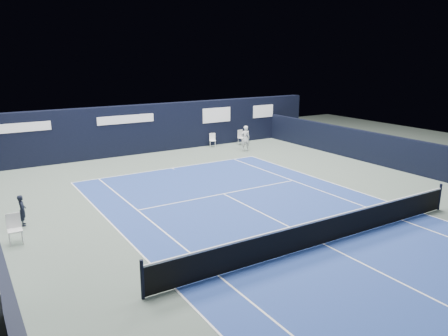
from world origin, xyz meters
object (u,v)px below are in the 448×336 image
(line_judge_chair, at_px, (14,226))
(tennis_player, at_px, (245,138))
(folding_chair_back_a, at_px, (213,139))
(tennis_net, at_px, (324,230))
(folding_chair_back_b, at_px, (241,136))

(line_judge_chair, distance_m, tennis_player, 16.83)
(folding_chair_back_a, relative_size, tennis_net, 0.07)
(line_judge_chair, xyz_separation_m, tennis_net, (8.74, -5.57, -0.07))
(line_judge_chair, relative_size, tennis_player, 0.61)
(folding_chair_back_b, xyz_separation_m, tennis_net, (-7.01, -15.36, -0.08))
(folding_chair_back_b, height_order, line_judge_chair, folding_chair_back_b)
(tennis_net, bearing_deg, folding_chair_back_b, 65.47)
(folding_chair_back_a, bearing_deg, line_judge_chair, -119.36)
(folding_chair_back_a, height_order, tennis_player, tennis_player)
(folding_chair_back_b, xyz_separation_m, tennis_player, (-0.91, -1.84, 0.24))
(folding_chair_back_a, height_order, line_judge_chair, line_judge_chair)
(line_judge_chair, bearing_deg, tennis_net, -30.92)
(line_judge_chair, distance_m, tennis_net, 10.36)
(folding_chair_back_a, relative_size, tennis_player, 0.55)
(line_judge_chair, relative_size, tennis_net, 0.08)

